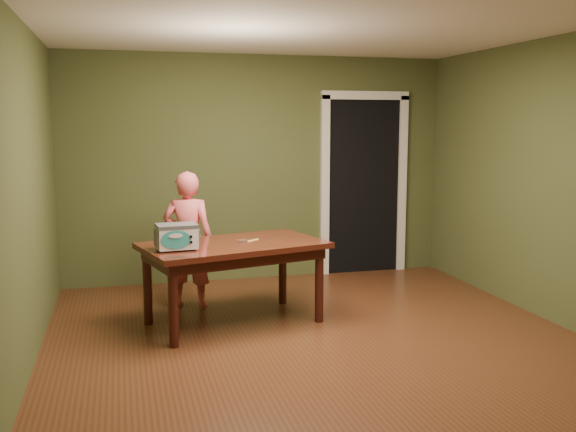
# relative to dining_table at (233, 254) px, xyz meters

# --- Properties ---
(floor) EXTENTS (5.00, 5.00, 0.00)m
(floor) POSITION_rel_dining_table_xyz_m (0.60, -0.83, -0.65)
(floor) COLOR #5A2D19
(floor) RESTS_ON ground
(room_shell) EXTENTS (4.52, 5.02, 2.61)m
(room_shell) POSITION_rel_dining_table_xyz_m (0.60, -0.83, 1.06)
(room_shell) COLOR #464F2A
(room_shell) RESTS_ON ground
(doorway) EXTENTS (1.10, 0.66, 2.25)m
(doorway) POSITION_rel_dining_table_xyz_m (1.90, 1.95, 0.41)
(doorway) COLOR black
(doorway) RESTS_ON ground
(dining_table) EXTENTS (1.77, 1.27, 0.75)m
(dining_table) POSITION_rel_dining_table_xyz_m (0.00, 0.00, 0.00)
(dining_table) COLOR #39120C
(dining_table) RESTS_ON floor
(toy_oven) EXTENTS (0.38, 0.27, 0.22)m
(toy_oven) POSITION_rel_dining_table_xyz_m (-0.52, -0.20, 0.22)
(toy_oven) COLOR #4C4F54
(toy_oven) RESTS_ON dining_table
(baking_pan) EXTENTS (0.10, 0.10, 0.02)m
(baking_pan) POSITION_rel_dining_table_xyz_m (0.08, 0.00, 0.11)
(baking_pan) COLOR silver
(baking_pan) RESTS_ON dining_table
(spatula) EXTENTS (0.15, 0.13, 0.01)m
(spatula) POSITION_rel_dining_table_xyz_m (0.18, 0.05, 0.10)
(spatula) COLOR #FBDA6D
(spatula) RESTS_ON dining_table
(child) EXTENTS (0.57, 0.46, 1.36)m
(child) POSITION_rel_dining_table_xyz_m (-0.34, 0.63, 0.03)
(child) COLOR #F1636A
(child) RESTS_ON floor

